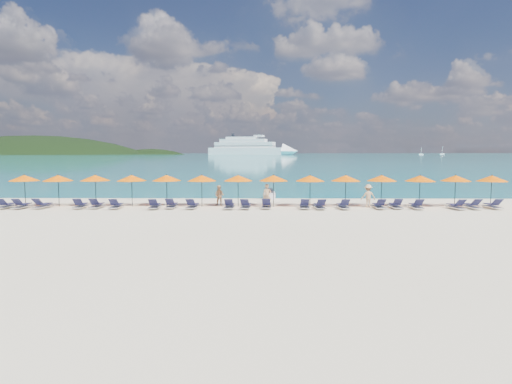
{
  "coord_description": "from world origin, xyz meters",
  "views": [
    {
      "loc": [
        0.32,
        -25.31,
        3.88
      ],
      "look_at": [
        0.0,
        3.0,
        1.2
      ],
      "focal_mm": 30.0,
      "sensor_mm": 36.0,
      "label": 1
    }
  ],
  "objects": [
    {
      "name": "lounger_3",
      "position": [
        -12.01,
        3.51,
        0.24
      ],
      "size": [
        0.78,
        1.75,
        0.66
      ],
      "rotation": [
        0.0,
        0.0,
        0.1
      ],
      "color": "silver",
      "rests_on": "ground"
    },
    {
      "name": "umbrella_8",
      "position": [
        3.79,
        4.65,
        2.02
      ],
      "size": [
        2.1,
        2.1,
        2.28
      ],
      "color": "black",
      "rests_on": "ground"
    },
    {
      "name": "lounger_13",
      "position": [
        4.3,
        3.35,
        0.24
      ],
      "size": [
        0.73,
        1.74,
        0.66
      ],
      "rotation": [
        0.0,
        0.0,
        0.07
      ],
      "color": "silver",
      "rests_on": "ground"
    },
    {
      "name": "sea",
      "position": [
        0.0,
        660.0,
        0.01
      ],
      "size": [
        1600.0,
        1300.0,
        0.01
      ],
      "primitive_type": "cube",
      "color": "#1FA9B2",
      "rests_on": "ground"
    },
    {
      "name": "beachgoer_a",
      "position": [
        0.75,
        4.15,
        0.82
      ],
      "size": [
        0.61,
        0.41,
        1.65
      ],
      "primitive_type": "imported",
      "rotation": [
        0.0,
        0.0,
        0.03
      ],
      "color": "tan",
      "rests_on": "ground"
    },
    {
      "name": "lounger_10",
      "position": [
        -0.71,
        3.42,
        0.24
      ],
      "size": [
        0.77,
        1.75,
        0.66
      ],
      "rotation": [
        0.0,
        0.0,
        -0.09
      ],
      "color": "silver",
      "rests_on": "ground"
    },
    {
      "name": "umbrella_5",
      "position": [
        -3.86,
        4.75,
        2.02
      ],
      "size": [
        2.1,
        2.1,
        2.28
      ],
      "color": "black",
      "rests_on": "ground"
    },
    {
      "name": "headland_small",
      "position": [
        -150.0,
        560.0,
        -35.0
      ],
      "size": [
        162.0,
        126.0,
        85.5
      ],
      "color": "black",
      "rests_on": "ground"
    },
    {
      "name": "lounger_14",
      "position": [
        5.9,
        3.44,
        0.24
      ],
      "size": [
        0.71,
        1.73,
        0.66
      ],
      "rotation": [
        0.0,
        0.0,
        0.06
      ],
      "color": "silver",
      "rests_on": "ground"
    },
    {
      "name": "umbrella_1",
      "position": [
        -14.02,
        4.66,
        2.02
      ],
      "size": [
        2.1,
        2.1,
        2.28
      ],
      "color": "black",
      "rests_on": "ground"
    },
    {
      "name": "beachgoer_c",
      "position": [
        7.8,
        4.36,
        0.8
      ],
      "size": [
        1.08,
        0.57,
        1.61
      ],
      "primitive_type": "imported",
      "rotation": [
        0.0,
        0.0,
        3.23
      ],
      "color": "tan",
      "rests_on": "ground"
    },
    {
      "name": "jetski",
      "position": [
        1.06,
        9.76,
        0.33
      ],
      "size": [
        0.86,
        2.28,
        0.81
      ],
      "rotation": [
        0.0,
        0.0,
        -0.0
      ],
      "color": "white",
      "rests_on": "ground"
    },
    {
      "name": "lounger_2",
      "position": [
        -14.62,
        3.5,
        0.24
      ],
      "size": [
        0.77,
        1.75,
        0.66
      ],
      "rotation": [
        0.0,
        0.0,
        -0.09
      ],
      "color": "silver",
      "rests_on": "ground"
    },
    {
      "name": "lounger_1",
      "position": [
        -15.96,
        3.38,
        0.24
      ],
      "size": [
        0.63,
        1.7,
        0.66
      ],
      "rotation": [
        0.0,
        0.0,
        0.01
      ],
      "color": "silver",
      "rests_on": "ground"
    },
    {
      "name": "lounger_0",
      "position": [
        -17.07,
        3.43,
        0.24
      ],
      "size": [
        0.65,
        1.71,
        0.66
      ],
      "rotation": [
        0.0,
        0.0,
        0.02
      ],
      "color": "silver",
      "rests_on": "ground"
    },
    {
      "name": "ground",
      "position": [
        0.0,
        0.0,
        0.0
      ],
      "size": [
        1400.0,
        1400.0,
        0.0
      ],
      "primitive_type": "plane",
      "color": "beige"
    },
    {
      "name": "lounger_4",
      "position": [
        -10.91,
        3.6,
        0.24
      ],
      "size": [
        0.67,
        1.72,
        0.66
      ],
      "rotation": [
        0.0,
        0.0,
        0.03
      ],
      "color": "silver",
      "rests_on": "ground"
    },
    {
      "name": "beachgoer_b",
      "position": [
        -2.66,
        5.23,
        0.73
      ],
      "size": [
        0.79,
        0.57,
        1.47
      ],
      "primitive_type": "imported",
      "rotation": [
        0.0,
        0.0,
        -0.24
      ],
      "color": "tan",
      "rests_on": "ground"
    },
    {
      "name": "umbrella_4",
      "position": [
        -6.38,
        4.88,
        2.02
      ],
      "size": [
        2.1,
        2.1,
        2.28
      ],
      "color": "black",
      "rests_on": "ground"
    },
    {
      "name": "lounger_12",
      "position": [
        3.29,
        3.5,
        0.24
      ],
      "size": [
        0.72,
        1.73,
        0.66
      ],
      "rotation": [
        0.0,
        0.0,
        -0.06
      ],
      "color": "silver",
      "rests_on": "ground"
    },
    {
      "name": "umbrella_2",
      "position": [
        -11.48,
        4.91,
        2.02
      ],
      "size": [
        2.1,
        2.1,
        2.28
      ],
      "color": "black",
      "rests_on": "ground"
    },
    {
      "name": "sailboat_far",
      "position": [
        248.1,
        563.34,
        1.13
      ],
      "size": [
        6.03,
        2.01,
        11.05
      ],
      "color": "white",
      "rests_on": "ground"
    },
    {
      "name": "lounger_18",
      "position": [
        13.47,
        3.36,
        0.24
      ],
      "size": [
        0.77,
        1.75,
        0.66
      ],
      "rotation": [
        0.0,
        0.0,
        0.09
      ],
      "color": "silver",
      "rests_on": "ground"
    },
    {
      "name": "umbrella_6",
      "position": [
        -1.29,
        4.79,
        2.02
      ],
      "size": [
        2.1,
        2.1,
        2.28
      ],
      "color": "black",
      "rests_on": "ground"
    },
    {
      "name": "lounger_15",
      "position": [
        8.35,
        3.54,
        0.24
      ],
      "size": [
        0.63,
        1.7,
        0.66
      ],
      "rotation": [
        0.0,
        0.0,
        -0.01
      ],
      "color": "silver",
      "rests_on": "ground"
    },
    {
      "name": "umbrella_11",
      "position": [
        11.46,
        4.62,
        2.02
      ],
      "size": [
        2.1,
        2.1,
        2.28
      ],
      "color": "black",
      "rests_on": "ground"
    },
    {
      "name": "cruise_ship",
      "position": [
        -8.9,
        511.67,
        8.37
      ],
      "size": [
        115.48,
        53.88,
        32.18
      ],
      "rotation": [
        0.0,
        0.0,
        -0.32
      ],
      "color": "white",
      "rests_on": "ground"
    },
    {
      "name": "lounger_20",
      "position": [
        16.08,
        3.66,
        0.24
      ],
      "size": [
        0.62,
        1.7,
        0.66
      ],
      "rotation": [
        0.0,
        0.0,
        -0.0
      ],
      "color": "silver",
      "rests_on": "ground"
    },
    {
      "name": "umbrella_0",
      "position": [
        -16.45,
        4.73,
        2.02
      ],
      "size": [
        2.1,
        2.1,
        2.28
      ],
      "color": "black",
      "rests_on": "ground"
    },
    {
      "name": "lounger_5",
      "position": [
        -9.52,
        3.42,
        0.24
      ],
      "size": [
        0.68,
        1.72,
        0.66
      ],
      "rotation": [
        0.0,
        0.0,
        0.04
      ],
      "color": "silver",
      "rests_on": "ground"
    },
    {
      "name": "umbrella_7",
      "position": [
        1.22,
        4.81,
        2.02
      ],
      "size": [
        2.1,
        2.1,
        2.28
      ],
      "color": "black",
      "rests_on": "ground"
    },
    {
      "name": "lounger_7",
      "position": [
        -5.79,
        3.64,
        0.24
      ],
      "size": [
        0.64,
        1.71,
        0.66
      ],
      "rotation": [
        0.0,
        0.0,
        -0.01
      ],
      "color": "silver",
      "rests_on": "ground"
    },
    {
      "name": "umbrella_9",
      "position": [
        6.31,
        4.81,
        2.02
      ],
      "size": [
        2.1,
        2.1,
        2.28
      ],
      "color": "black",
      "rests_on": "ground"
    },
    {
      "name": "umbrella_12",
      "position": [
        14.02,
        4.82,
        2.02
      ],
      "size": [
        2.1,
        2.1,
        2.28
      ],
      "color": "black",
      "rests_on": "ground"
    },
    {
      "name": "umbrella_13",
      "position": [
        16.45,
        4.63,
        2.02
      ],
      "size": [
        2.1,
        2.1,
        2.28
      ],
      "color": "black",
      "rests_on": "ground"
    },
    {
      "name": "lounger_17",
      "position": [
        10.85,
        3.51,
        0.24
      ],
      "size": [
        0.69,
        1.72,
        0.66
      ],
      "rotation": [
        0.0,
        0.0,
        -0.04
      ],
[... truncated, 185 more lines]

